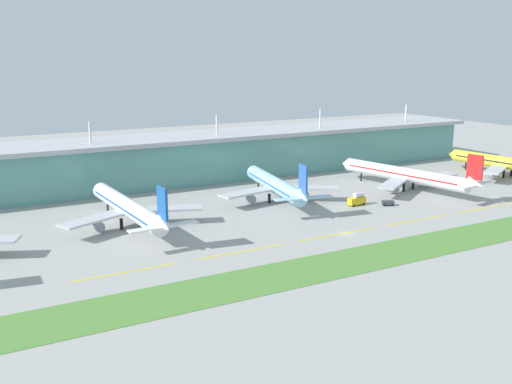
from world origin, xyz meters
TOP-DOWN VIEW (x-y plane):
  - ground_plane at (0.00, 0.00)m, footprint 600.00×600.00m
  - terminal_building at (-0.00, 100.46)m, footprint 288.00×34.00m
  - airliner_near_middle at (-57.56, 41.43)m, footprint 48.75×67.18m
  - airliner_center at (2.35, 47.54)m, footprint 47.99×61.79m
  - airliner_far_middle at (60.35, 38.22)m, footprint 47.96×70.23m
  - airliner_farthest at (120.47, 36.67)m, footprint 48.52×62.54m
  - taxiway_stripe_west at (-71.00, 1.11)m, footprint 28.00×0.70m
  - taxiway_stripe_mid_west at (-37.00, 1.11)m, footprint 28.00×0.70m
  - taxiway_stripe_centre at (-3.00, 1.11)m, footprint 28.00×0.70m
  - taxiway_stripe_mid_east at (31.00, 1.11)m, footprint 28.00×0.70m
  - taxiway_stripe_east at (65.00, 1.11)m, footprint 28.00×0.70m
  - grass_verge at (0.00, -20.70)m, footprint 300.00×18.00m
  - pushback_tug at (35.94, 21.52)m, footprint 5.01×4.21m
  - fuel_truck at (26.16, 27.60)m, footprint 7.34×3.02m
  - baggage_cart at (92.04, 33.30)m, footprint 3.69×2.16m

SIDE VIEW (x-z plane):
  - ground_plane at x=0.00m, z-range 0.00..0.00m
  - taxiway_stripe_west at x=-71.00m, z-range 0.00..0.04m
  - taxiway_stripe_mid_west at x=-37.00m, z-range 0.00..0.04m
  - taxiway_stripe_centre at x=-3.00m, z-range 0.00..0.04m
  - taxiway_stripe_mid_east at x=31.00m, z-range 0.00..0.04m
  - taxiway_stripe_east at x=65.00m, z-range 0.00..0.04m
  - grass_verge at x=0.00m, z-range 0.00..0.10m
  - pushback_tug at x=35.94m, z-range 0.18..2.03m
  - baggage_cart at x=92.04m, z-range 0.02..2.50m
  - fuel_truck at x=26.16m, z-range -0.21..4.74m
  - airliner_center at x=2.35m, z-range -3.00..15.90m
  - airliner_farthest at x=120.47m, z-range -3.00..15.90m
  - airliner_near_middle at x=-57.56m, z-range -3.00..15.90m
  - airliner_far_middle at x=60.35m, z-range -2.99..15.91m
  - terminal_building at x=0.00m, z-range -4.30..25.33m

